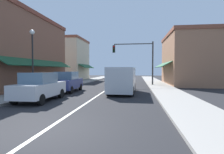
# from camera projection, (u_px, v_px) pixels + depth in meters

# --- Properties ---
(ground_plane) EXTENTS (80.00, 80.00, 0.00)m
(ground_plane) POSITION_uv_depth(u_px,v_px,m) (114.00, 85.00, 23.61)
(ground_plane) COLOR black
(sidewalk_left) EXTENTS (2.60, 56.00, 0.12)m
(sidewalk_left) POSITION_uv_depth(u_px,v_px,m) (72.00, 84.00, 24.34)
(sidewalk_left) COLOR gray
(sidewalk_left) RESTS_ON ground
(sidewalk_right) EXTENTS (2.60, 56.00, 0.12)m
(sidewalk_right) POSITION_uv_depth(u_px,v_px,m) (158.00, 85.00, 22.88)
(sidewalk_right) COLOR gray
(sidewalk_right) RESTS_ON ground
(lane_center_stripe) EXTENTS (0.14, 52.00, 0.01)m
(lane_center_stripe) POSITION_uv_depth(u_px,v_px,m) (114.00, 85.00, 23.61)
(lane_center_stripe) COLOR silver
(lane_center_stripe) RESTS_ON ground
(storefront_left_block) EXTENTS (5.94, 14.20, 7.57)m
(storefront_left_block) POSITION_uv_depth(u_px,v_px,m) (16.00, 51.00, 18.73)
(storefront_left_block) COLOR brown
(storefront_left_block) RESTS_ON ground
(storefront_right_block) EXTENTS (7.13, 10.20, 6.56)m
(storefront_right_block) POSITION_uv_depth(u_px,v_px,m) (190.00, 59.00, 24.18)
(storefront_right_block) COLOR #9E6B4C
(storefront_right_block) RESTS_ON ground
(storefront_far_left) EXTENTS (6.16, 8.20, 7.61)m
(storefront_far_left) POSITION_uv_depth(u_px,v_px,m) (71.00, 60.00, 34.59)
(storefront_far_left) COLOR beige
(storefront_far_left) RESTS_ON ground
(parked_car_nearest_left) EXTENTS (1.79, 4.10, 1.77)m
(parked_car_nearest_left) POSITION_uv_depth(u_px,v_px,m) (40.00, 87.00, 11.53)
(parked_car_nearest_left) COLOR #B7BABF
(parked_car_nearest_left) RESTS_ON ground
(parked_car_second_left) EXTENTS (1.88, 4.15, 1.77)m
(parked_car_second_left) POSITION_uv_depth(u_px,v_px,m) (67.00, 82.00, 16.35)
(parked_car_second_left) COLOR navy
(parked_car_second_left) RESTS_ON ground
(van_in_lane) EXTENTS (2.11, 5.23, 2.12)m
(van_in_lane) POSITION_uv_depth(u_px,v_px,m) (122.00, 79.00, 15.29)
(van_in_lane) COLOR #B2B7BC
(van_in_lane) RESTS_ON ground
(traffic_signal_mast_arm) EXTENTS (4.98, 0.50, 5.36)m
(traffic_signal_mast_arm) POSITION_uv_depth(u_px,v_px,m) (138.00, 56.00, 22.85)
(traffic_signal_mast_arm) COLOR #333333
(traffic_signal_mast_arm) RESTS_ON ground
(street_lamp_left_near) EXTENTS (0.36, 0.36, 4.98)m
(street_lamp_left_near) POSITION_uv_depth(u_px,v_px,m) (32.00, 51.00, 14.23)
(street_lamp_left_near) COLOR black
(street_lamp_left_near) RESTS_ON ground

